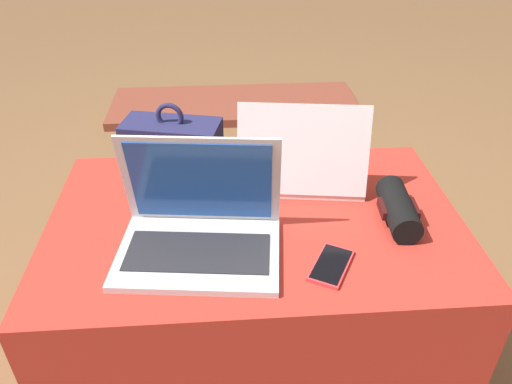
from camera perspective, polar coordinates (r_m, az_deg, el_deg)
The scene contains 8 objects.
ground_plane at distance 1.57m, azimuth -0.07°, elevation -16.00°, with size 14.00×14.00×0.00m, color brown.
ottoman at distance 1.40m, azimuth -0.08°, elevation -10.10°, with size 1.04×0.67×0.44m.
laptop_near at distance 1.15m, azimuth -6.48°, elevation -4.08°, with size 0.39×0.29×0.26m.
laptop_far at distance 1.38m, azimuth 5.17°, elevation 3.00°, with size 0.37×0.29×0.25m.
cell_phone at distance 1.13m, azimuth 8.58°, elevation -8.28°, with size 0.13×0.15×0.01m.
backpack at distance 1.77m, azimuth -8.90°, elevation 0.53°, with size 0.34×0.24×0.56m.
wrist_brace at distance 1.28m, azimuth 15.95°, elevation -1.84°, with size 0.10×0.20×0.07m.
fireplace_hearth at distance 2.91m, azimuth -2.44°, elevation 9.94°, with size 1.40×0.50×0.04m.
Camera 1 is at (-0.07, -1.01, 1.19)m, focal length 35.00 mm.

